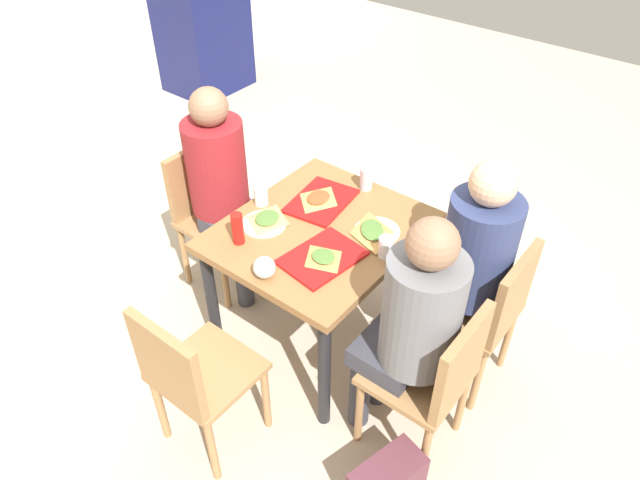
{
  "coord_description": "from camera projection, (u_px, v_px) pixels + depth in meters",
  "views": [
    {
      "loc": [
        -1.76,
        -1.38,
        2.5
      ],
      "look_at": [
        0.0,
        0.0,
        0.67
      ],
      "focal_mm": 33.08,
      "sensor_mm": 36.0,
      "label": 1
    }
  ],
  "objects": [
    {
      "name": "plastic_cup_b",
      "position": [
        386.0,
        247.0,
        2.65
      ],
      "size": [
        0.07,
        0.07,
        0.1
      ],
      "primitive_type": "cylinder",
      "color": "white",
      "rests_on": "main_table"
    },
    {
      "name": "pizza_slice_b",
      "position": [
        318.0,
        198.0,
        2.99
      ],
      "size": [
        0.21,
        0.18,
        0.02
      ],
      "color": "tan",
      "rests_on": "tray_red_far"
    },
    {
      "name": "chair_far_side",
      "position": [
        210.0,
        208.0,
        3.38
      ],
      "size": [
        0.4,
        0.4,
        0.86
      ],
      "color": "#9E7247",
      "rests_on": "ground_plane"
    },
    {
      "name": "soda_can",
      "position": [
        366.0,
        179.0,
        3.07
      ],
      "size": [
        0.07,
        0.07,
        0.12
      ],
      "primitive_type": "cylinder",
      "color": "#B7BCC6",
      "rests_on": "main_table"
    },
    {
      "name": "pizza_slice_c",
      "position": [
        267.0,
        219.0,
        2.87
      ],
      "size": [
        0.24,
        0.22,
        0.02
      ],
      "color": "#DBAD60",
      "rests_on": "paper_plate_center"
    },
    {
      "name": "tray_red_near",
      "position": [
        322.0,
        258.0,
        2.66
      ],
      "size": [
        0.39,
        0.31,
        0.02
      ],
      "primitive_type": "cube",
      "rotation": [
        0.0,
        0.0,
        -0.14
      ],
      "color": "#B21414",
      "rests_on": "main_table"
    },
    {
      "name": "paper_plate_center",
      "position": [
        264.0,
        224.0,
        2.86
      ],
      "size": [
        0.22,
        0.22,
        0.01
      ],
      "primitive_type": "cylinder",
      "color": "white",
      "rests_on": "main_table"
    },
    {
      "name": "main_table",
      "position": [
        320.0,
        245.0,
        2.91
      ],
      "size": [
        0.98,
        0.85,
        0.75
      ],
      "color": "olive",
      "rests_on": "ground_plane"
    },
    {
      "name": "chair_near_left",
      "position": [
        435.0,
        376.0,
        2.46
      ],
      "size": [
        0.4,
        0.4,
        0.86
      ],
      "color": "#9E7247",
      "rests_on": "ground_plane"
    },
    {
      "name": "ground_plane",
      "position": [
        320.0,
        333.0,
        3.32
      ],
      "size": [
        10.0,
        10.0,
        0.02
      ],
      "primitive_type": "cube",
      "color": "#B7A893"
    },
    {
      "name": "plastic_cup_a",
      "position": [
        261.0,
        195.0,
        2.97
      ],
      "size": [
        0.07,
        0.07,
        0.1
      ],
      "primitive_type": "cylinder",
      "color": "white",
      "rests_on": "main_table"
    },
    {
      "name": "person_in_red",
      "position": [
        412.0,
        320.0,
        2.37
      ],
      "size": [
        0.32,
        0.42,
        1.27
      ],
      "color": "#383842",
      "rests_on": "ground_plane"
    },
    {
      "name": "tray_red_far",
      "position": [
        321.0,
        201.0,
        3.0
      ],
      "size": [
        0.39,
        0.31,
        0.02
      ],
      "primitive_type": "cube",
      "rotation": [
        0.0,
        0.0,
        0.14
      ],
      "color": "#B21414",
      "rests_on": "main_table"
    },
    {
      "name": "pizza_slice_d",
      "position": [
        372.0,
        231.0,
        2.8
      ],
      "size": [
        0.28,
        0.27,
        0.02
      ],
      "color": "#C68C47",
      "rests_on": "paper_plate_near_edge"
    },
    {
      "name": "condiment_bottle",
      "position": [
        238.0,
        229.0,
        2.71
      ],
      "size": [
        0.06,
        0.06,
        0.16
      ],
      "primitive_type": "cylinder",
      "color": "red",
      "rests_on": "main_table"
    },
    {
      "name": "foil_bundle",
      "position": [
        264.0,
        267.0,
        2.55
      ],
      "size": [
        0.1,
        0.1,
        0.1
      ],
      "primitive_type": "sphere",
      "color": "silver",
      "rests_on": "main_table"
    },
    {
      "name": "chair_left_end",
      "position": [
        191.0,
        375.0,
        2.47
      ],
      "size": [
        0.4,
        0.4,
        0.86
      ],
      "color": "#9E7247",
      "rests_on": "ground_plane"
    },
    {
      "name": "chair_near_right",
      "position": [
        487.0,
        309.0,
        2.76
      ],
      "size": [
        0.4,
        0.4,
        0.86
      ],
      "color": "#9E7247",
      "rests_on": "ground_plane"
    },
    {
      "name": "pizza_slice_a",
      "position": [
        323.0,
        257.0,
        2.64
      ],
      "size": [
        0.19,
        0.2,
        0.02
      ],
      "color": "#C68C47",
      "rests_on": "tray_red_near"
    },
    {
      "name": "paper_plate_near_edge",
      "position": [
        377.0,
        231.0,
        2.82
      ],
      "size": [
        0.22,
        0.22,
        0.01
      ],
      "primitive_type": "cylinder",
      "color": "white",
      "rests_on": "main_table"
    },
    {
      "name": "person_in_brown_jacket",
      "position": [
        469.0,
        257.0,
        2.67
      ],
      "size": [
        0.32,
        0.42,
        1.27
      ],
      "color": "#383842",
      "rests_on": "ground_plane"
    },
    {
      "name": "person_far_side",
      "position": [
        223.0,
        180.0,
        3.16
      ],
      "size": [
        0.32,
        0.42,
        1.27
      ],
      "color": "#383842",
      "rests_on": "ground_plane"
    }
  ]
}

